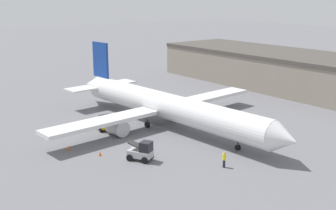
{
  "coord_description": "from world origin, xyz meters",
  "views": [
    {
      "loc": [
        45.61,
        -35.0,
        18.23
      ],
      "look_at": [
        0.0,
        0.0,
        3.25
      ],
      "focal_mm": 45.0,
      "sensor_mm": 36.0,
      "label": 1
    }
  ],
  "objects_px": {
    "safety_cone_near": "(68,148)",
    "safety_cone_far": "(100,154)",
    "belt_loader_truck": "(142,152)",
    "baggage_tug": "(104,123)",
    "ground_crew_worker": "(224,159)",
    "airplane": "(163,105)"
  },
  "relations": [
    {
      "from": "safety_cone_near",
      "to": "safety_cone_far",
      "type": "bearing_deg",
      "value": 27.13
    },
    {
      "from": "belt_loader_truck",
      "to": "safety_cone_near",
      "type": "height_order",
      "value": "belt_loader_truck"
    },
    {
      "from": "baggage_tug",
      "to": "safety_cone_near",
      "type": "xyz_separation_m",
      "value": [
        4.36,
        -7.35,
        -0.76
      ]
    },
    {
      "from": "belt_loader_truck",
      "to": "safety_cone_far",
      "type": "relative_size",
      "value": 5.82
    },
    {
      "from": "ground_crew_worker",
      "to": "belt_loader_truck",
      "type": "relative_size",
      "value": 0.56
    },
    {
      "from": "baggage_tug",
      "to": "airplane",
      "type": "bearing_deg",
      "value": 72.16
    },
    {
      "from": "safety_cone_far",
      "to": "baggage_tug",
      "type": "bearing_deg",
      "value": 148.11
    },
    {
      "from": "baggage_tug",
      "to": "safety_cone_near",
      "type": "relative_size",
      "value": 5.6
    },
    {
      "from": "ground_crew_worker",
      "to": "baggage_tug",
      "type": "height_order",
      "value": "baggage_tug"
    },
    {
      "from": "airplane",
      "to": "baggage_tug",
      "type": "bearing_deg",
      "value": -118.46
    },
    {
      "from": "ground_crew_worker",
      "to": "safety_cone_near",
      "type": "bearing_deg",
      "value": -61.77
    },
    {
      "from": "ground_crew_worker",
      "to": "baggage_tug",
      "type": "bearing_deg",
      "value": -86.78
    },
    {
      "from": "safety_cone_near",
      "to": "belt_loader_truck",
      "type": "bearing_deg",
      "value": 31.99
    },
    {
      "from": "airplane",
      "to": "ground_crew_worker",
      "type": "distance_m",
      "value": 16.9
    },
    {
      "from": "airplane",
      "to": "baggage_tug",
      "type": "height_order",
      "value": "airplane"
    },
    {
      "from": "airplane",
      "to": "baggage_tug",
      "type": "distance_m",
      "value": 8.77
    },
    {
      "from": "safety_cone_far",
      "to": "belt_loader_truck",
      "type": "bearing_deg",
      "value": 36.27
    },
    {
      "from": "ground_crew_worker",
      "to": "safety_cone_near",
      "type": "distance_m",
      "value": 19.05
    },
    {
      "from": "baggage_tug",
      "to": "safety_cone_far",
      "type": "height_order",
      "value": "baggage_tug"
    },
    {
      "from": "airplane",
      "to": "ground_crew_worker",
      "type": "xyz_separation_m",
      "value": [
        16.31,
        -3.97,
        -2.03
      ]
    },
    {
      "from": "baggage_tug",
      "to": "belt_loader_truck",
      "type": "relative_size",
      "value": 0.96
    },
    {
      "from": "ground_crew_worker",
      "to": "safety_cone_far",
      "type": "bearing_deg",
      "value": -58.95
    }
  ]
}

